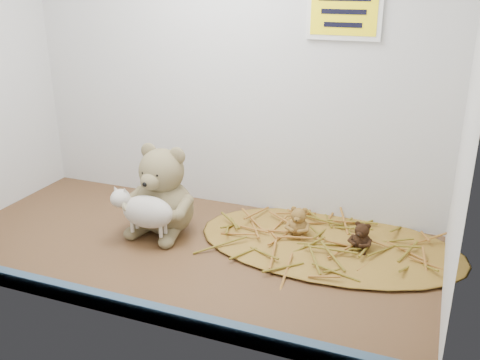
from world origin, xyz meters
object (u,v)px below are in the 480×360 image
at_px(mini_teddy_tan, 299,220).
at_px(mini_teddy_brown, 362,235).
at_px(main_teddy, 164,189).
at_px(toy_lamb, 148,212).

xyz_separation_m(mini_teddy_tan, mini_teddy_brown, (0.16, -0.02, -0.00)).
relative_size(main_teddy, mini_teddy_brown, 3.28).
bearing_deg(toy_lamb, mini_teddy_tan, 25.38).
relative_size(toy_lamb, mini_teddy_brown, 2.45).
relative_size(main_teddy, toy_lamb, 1.34).
relative_size(mini_teddy_tan, mini_teddy_brown, 1.10).
height_order(toy_lamb, mini_teddy_tan, toy_lamb).
xyz_separation_m(toy_lamb, mini_teddy_tan, (0.34, 0.16, -0.04)).
bearing_deg(toy_lamb, main_teddy, 90.00).
bearing_deg(main_teddy, mini_teddy_brown, 11.06).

